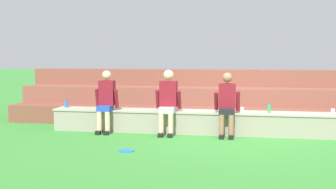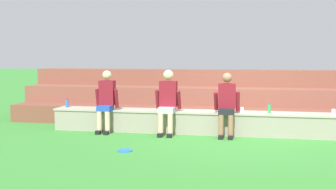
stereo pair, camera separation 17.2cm
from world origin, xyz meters
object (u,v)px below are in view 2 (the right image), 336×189
(water_bottle_center_gap, at_px, (269,108))
(person_left_of_center, at_px, (168,100))
(person_far_left, at_px, (106,100))
(frisbee, at_px, (125,150))
(plastic_cup_right_end, at_px, (242,110))
(person_center, at_px, (227,103))
(plastic_cup_middle, at_px, (333,112))
(water_bottle_mid_right, at_px, (67,103))

(water_bottle_center_gap, bearing_deg, person_left_of_center, -173.98)
(person_far_left, height_order, frisbee, person_far_left)
(water_bottle_center_gap, bearing_deg, plastic_cup_right_end, -178.77)
(person_center, relative_size, plastic_cup_middle, 11.79)
(water_bottle_mid_right, bearing_deg, person_far_left, -16.00)
(plastic_cup_right_end, bearing_deg, person_center, -144.60)
(person_left_of_center, height_order, person_center, person_left_of_center)
(person_far_left, distance_m, person_left_of_center, 1.38)
(plastic_cup_right_end, relative_size, plastic_cup_middle, 0.96)
(water_bottle_center_gap, relative_size, frisbee, 0.75)
(plastic_cup_middle, bearing_deg, water_bottle_center_gap, -178.96)
(water_bottle_center_gap, xyz_separation_m, plastic_cup_right_end, (-0.57, -0.01, -0.04))
(water_bottle_center_gap, bearing_deg, plastic_cup_middle, 1.04)
(water_bottle_mid_right, distance_m, plastic_cup_right_end, 4.00)
(water_bottle_center_gap, distance_m, plastic_cup_right_end, 0.57)
(water_bottle_mid_right, distance_m, plastic_cup_middle, 5.84)
(plastic_cup_right_end, bearing_deg, frisbee, -137.37)
(person_far_left, relative_size, frisbee, 4.99)
(water_bottle_mid_right, bearing_deg, water_bottle_center_gap, -1.11)
(water_bottle_mid_right, bearing_deg, person_left_of_center, -7.29)
(frisbee, bearing_deg, plastic_cup_right_end, 42.63)
(person_center, xyz_separation_m, frisbee, (-1.70, -1.63, -0.70))
(plastic_cup_middle, bearing_deg, person_left_of_center, -175.84)
(person_far_left, relative_size, person_left_of_center, 0.98)
(water_bottle_mid_right, height_order, frisbee, water_bottle_mid_right)
(person_center, distance_m, frisbee, 2.46)
(plastic_cup_right_end, xyz_separation_m, frisbee, (-2.01, -1.85, -0.54))
(person_left_of_center, distance_m, person_center, 1.25)
(person_far_left, xyz_separation_m, plastic_cup_middle, (4.77, 0.24, -0.17))
(person_far_left, distance_m, plastic_cup_right_end, 2.94)
(water_bottle_center_gap, distance_m, frisbee, 3.23)
(frisbee, bearing_deg, person_center, 43.78)
(water_bottle_mid_right, height_order, plastic_cup_middle, water_bottle_mid_right)
(water_bottle_center_gap, xyz_separation_m, frisbee, (-2.57, -1.86, -0.58))
(person_center, xyz_separation_m, plastic_cup_middle, (2.14, 0.25, -0.16))
(person_far_left, distance_m, person_center, 2.63)
(water_bottle_center_gap, height_order, plastic_cup_right_end, water_bottle_center_gap)
(frisbee, bearing_deg, person_left_of_center, 74.51)
(person_left_of_center, xyz_separation_m, plastic_cup_right_end, (1.55, 0.21, -0.19))
(plastic_cup_right_end, bearing_deg, water_bottle_center_gap, 1.23)
(person_far_left, bearing_deg, water_bottle_center_gap, 3.55)
(water_bottle_mid_right, xyz_separation_m, frisbee, (1.99, -1.95, -0.58))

